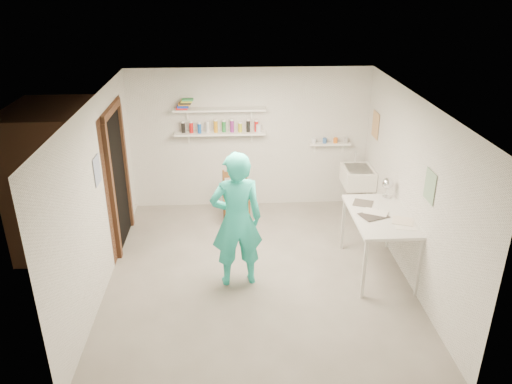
{
  "coord_description": "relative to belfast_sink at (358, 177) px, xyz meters",
  "views": [
    {
      "loc": [
        -0.34,
        -5.78,
        3.82
      ],
      "look_at": [
        0.0,
        0.4,
        1.05
      ],
      "focal_mm": 35.0,
      "sensor_mm": 36.0,
      "label": 1
    }
  ],
  "objects": [
    {
      "name": "papers",
      "position": [
        -0.11,
        -1.7,
        0.18
      ],
      "size": [
        0.3,
        0.22,
        0.02
      ],
      "color": "silver",
      "rests_on": "work_table"
    },
    {
      "name": "shelf_lower",
      "position": [
        -2.25,
        0.43,
        0.65
      ],
      "size": [
        1.5,
        0.22,
        0.03
      ],
      "primitive_type": "cube",
      "color": "white",
      "rests_on": "wall_back"
    },
    {
      "name": "poster_right_a",
      "position": [
        0.24,
        0.1,
        0.85
      ],
      "size": [
        0.01,
        0.34,
        0.42
      ],
      "primitive_type": "cube",
      "color": "#995933",
      "rests_on": "wall_right"
    },
    {
      "name": "wooden_chair",
      "position": [
        -2.01,
        -0.16,
        -0.24
      ],
      "size": [
        0.46,
        0.44,
        0.93
      ],
      "primitive_type": "cube",
      "rotation": [
        0.0,
        0.0,
        0.08
      ],
      "color": "brown",
      "rests_on": "ground"
    },
    {
      "name": "door_lintel",
      "position": [
        -3.72,
        -0.65,
        1.35
      ],
      "size": [
        0.06,
        1.05,
        0.1
      ],
      "primitive_type": "cube",
      "color": "brown",
      "rests_on": "wall_left"
    },
    {
      "name": "door_jamb_far",
      "position": [
        -3.72,
        -0.15,
        0.3
      ],
      "size": [
        0.06,
        0.1,
        2.0
      ],
      "primitive_type": "cube",
      "color": "brown",
      "rests_on": "ground"
    },
    {
      "name": "doorway_recess",
      "position": [
        -3.74,
        -0.65,
        0.3
      ],
      "size": [
        0.02,
        0.9,
        2.0
      ],
      "primitive_type": "cube",
      "color": "black",
      "rests_on": "wall_left"
    },
    {
      "name": "corridor_box",
      "position": [
        -4.45,
        -0.65,
        0.35
      ],
      "size": [
        1.4,
        1.5,
        2.1
      ],
      "primitive_type": "cube",
      "color": "brown",
      "rests_on": "ground"
    },
    {
      "name": "wall_left",
      "position": [
        -3.76,
        -1.7,
        0.5
      ],
      "size": [
        0.02,
        4.5,
        2.4
      ],
      "primitive_type": "cube",
      "color": "silver",
      "rests_on": "ground"
    },
    {
      "name": "wall_clock",
      "position": [
        -2.0,
        -1.65,
        0.52
      ],
      "size": [
        0.33,
        0.08,
        0.33
      ],
      "primitive_type": "cylinder",
      "rotation": [
        1.57,
        0.0,
        0.14
      ],
      "color": "beige",
      "rests_on": "man"
    },
    {
      "name": "ledge_pots",
      "position": [
        -0.4,
        0.47,
        0.48
      ],
      "size": [
        0.48,
        0.07,
        0.09
      ],
      "color": "silver",
      "rests_on": "ledge_shelf"
    },
    {
      "name": "belfast_sink",
      "position": [
        0.0,
        0.0,
        0.0
      ],
      "size": [
        0.48,
        0.6,
        0.3
      ],
      "primitive_type": "cube",
      "color": "white",
      "rests_on": "wall_right"
    },
    {
      "name": "shelf_upper",
      "position": [
        -2.25,
        0.43,
        1.05
      ],
      "size": [
        1.5,
        0.22,
        0.03
      ],
      "primitive_type": "cube",
      "color": "white",
      "rests_on": "wall_back"
    },
    {
      "name": "spray_cans",
      "position": [
        -2.25,
        0.43,
        0.75
      ],
      "size": [
        1.32,
        0.06,
        0.17
      ],
      "color": "black",
      "rests_on": "shelf_lower"
    },
    {
      "name": "ledge_shelf",
      "position": [
        -0.4,
        0.47,
        0.42
      ],
      "size": [
        0.7,
        0.14,
        0.03
      ],
      "primitive_type": "cube",
      "color": "white",
      "rests_on": "wall_back"
    },
    {
      "name": "wall_right",
      "position": [
        0.26,
        -1.7,
        0.5
      ],
      "size": [
        0.02,
        4.5,
        2.4
      ],
      "primitive_type": "cube",
      "color": "silver",
      "rests_on": "ground"
    },
    {
      "name": "work_table",
      "position": [
        -0.11,
        -1.7,
        -0.27
      ],
      "size": [
        0.78,
        1.3,
        0.87
      ],
      "primitive_type": "cube",
      "color": "silver",
      "rests_on": "ground"
    },
    {
      "name": "book_stack",
      "position": [
        -2.8,
        0.43,
        1.15
      ],
      "size": [
        0.28,
        0.14,
        0.17
      ],
      "color": "red",
      "rests_on": "shelf_upper"
    },
    {
      "name": "wall_front",
      "position": [
        -1.75,
        -3.96,
        0.5
      ],
      "size": [
        4.0,
        0.02,
        2.4
      ],
      "primitive_type": "cube",
      "color": "silver",
      "rests_on": "ground"
    },
    {
      "name": "man",
      "position": [
        -2.03,
        -1.87,
        0.22
      ],
      "size": [
        0.72,
        0.53,
        1.83
      ],
      "primitive_type": "imported",
      "rotation": [
        0.0,
        0.0,
        3.28
      ],
      "color": "#26C0AC",
      "rests_on": "ground"
    },
    {
      "name": "door_jamb_near",
      "position": [
        -3.72,
        -1.15,
        0.3
      ],
      "size": [
        0.06,
        0.1,
        2.0
      ],
      "primitive_type": "cube",
      "color": "brown",
      "rests_on": "ground"
    },
    {
      "name": "floor",
      "position": [
        -1.75,
        -1.7,
        -0.71
      ],
      "size": [
        4.0,
        4.5,
        0.02
      ],
      "primitive_type": "cube",
      "color": "slate",
      "rests_on": "ground"
    },
    {
      "name": "poster_left",
      "position": [
        -3.74,
        -1.65,
        0.85
      ],
      "size": [
        0.01,
        0.28,
        0.36
      ],
      "primitive_type": "cube",
      "color": "#334C7F",
      "rests_on": "wall_left"
    },
    {
      "name": "desk_lamp",
      "position": [
        0.1,
        -1.18,
        0.39
      ],
      "size": [
        0.16,
        0.16,
        0.16
      ],
      "primitive_type": "sphere",
      "color": "silver",
      "rests_on": "work_table"
    },
    {
      "name": "ceiling",
      "position": [
        -1.75,
        -1.7,
        1.71
      ],
      "size": [
        4.0,
        4.5,
        0.02
      ],
      "primitive_type": "cube",
      "color": "silver",
      "rests_on": "wall_back"
    },
    {
      "name": "wall_back",
      "position": [
        -1.75,
        0.56,
        0.5
      ],
      "size": [
        4.0,
        0.02,
        2.4
      ],
      "primitive_type": "cube",
      "color": "silver",
      "rests_on": "ground"
    },
    {
      "name": "poster_right_b",
      "position": [
        0.24,
        -2.25,
        0.8
      ],
      "size": [
        0.01,
        0.3,
        0.38
      ],
      "primitive_type": "cube",
      "color": "#3F724C",
      "rests_on": "wall_right"
    }
  ]
}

